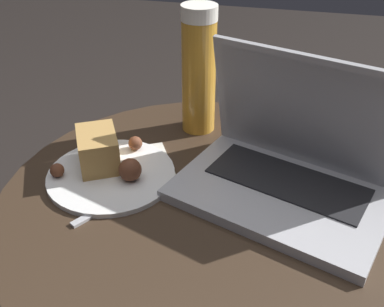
% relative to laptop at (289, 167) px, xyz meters
% --- Properties ---
extents(table, '(0.69, 0.69, 0.49)m').
position_rel_laptop_xyz_m(table, '(-0.13, -0.04, -0.19)').
color(table, '#515156').
rests_on(table, ground_plane).
extents(napkin, '(0.22, 0.20, 0.00)m').
position_rel_laptop_xyz_m(napkin, '(-0.29, -0.01, -0.05)').
color(napkin, silver).
rests_on(napkin, table).
extents(laptop, '(0.39, 0.32, 0.23)m').
position_rel_laptop_xyz_m(laptop, '(0.00, 0.00, 0.00)').
color(laptop, '#B2B2B7').
rests_on(laptop, table).
extents(beer_glass, '(0.07, 0.07, 0.25)m').
position_rel_laptop_xyz_m(beer_glass, '(-0.19, 0.17, 0.08)').
color(beer_glass, gold).
rests_on(beer_glass, table).
extents(snack_plate, '(0.22, 0.22, 0.07)m').
position_rel_laptop_xyz_m(snack_plate, '(-0.31, -0.03, -0.03)').
color(snack_plate, white).
rests_on(snack_plate, table).
extents(fork, '(0.11, 0.16, 0.01)m').
position_rel_laptop_xyz_m(fork, '(-0.26, -0.08, -0.05)').
color(fork, '#B2B2B7').
rests_on(fork, table).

